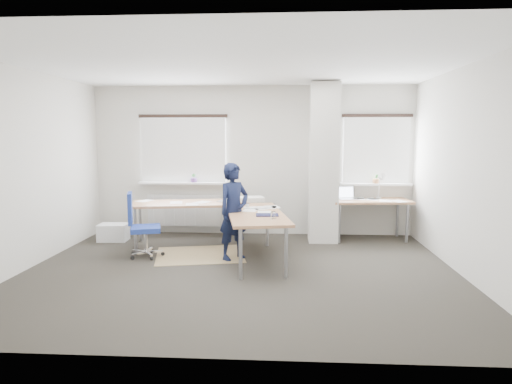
# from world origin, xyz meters

# --- Properties ---
(ground) EXTENTS (6.00, 6.00, 0.00)m
(ground) POSITION_xyz_m (0.00, 0.00, 0.00)
(ground) COLOR black
(ground) RESTS_ON ground
(room_shell) EXTENTS (6.04, 5.04, 2.82)m
(room_shell) POSITION_xyz_m (0.18, 0.45, 1.75)
(room_shell) COLOR beige
(room_shell) RESTS_ON ground
(floor_mat) EXTENTS (1.55, 1.39, 0.01)m
(floor_mat) POSITION_xyz_m (-0.72, 0.84, 0.00)
(floor_mat) COLOR #967D52
(floor_mat) RESTS_ON ground
(white_crate) EXTENTS (0.52, 0.37, 0.30)m
(white_crate) POSITION_xyz_m (-2.44, 1.73, 0.15)
(white_crate) COLOR white
(white_crate) RESTS_ON ground
(desk_main) EXTENTS (2.82, 2.63, 0.96)m
(desk_main) POSITION_xyz_m (-0.35, 1.11, 0.69)
(desk_main) COLOR #9A6242
(desk_main) RESTS_ON ground
(desk_side) EXTENTS (1.46, 0.83, 1.22)m
(desk_side) POSITION_xyz_m (2.14, 2.11, 0.69)
(desk_side) COLOR #9A6242
(desk_side) RESTS_ON ground
(task_chair) EXTENTS (0.57, 0.56, 1.01)m
(task_chair) POSITION_xyz_m (-1.56, 0.67, 0.28)
(task_chair) COLOR navy
(task_chair) RESTS_ON ground
(person) EXTENTS (0.63, 0.63, 1.47)m
(person) POSITION_xyz_m (-0.15, 0.65, 0.73)
(person) COLOR black
(person) RESTS_ON ground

